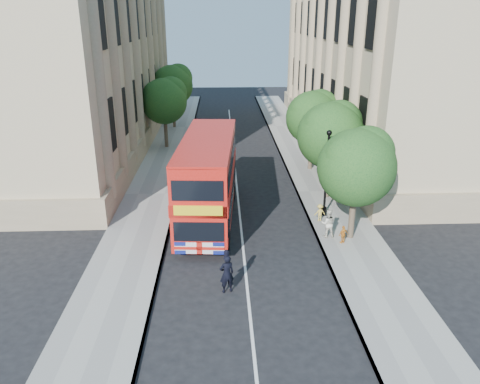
{
  "coord_description": "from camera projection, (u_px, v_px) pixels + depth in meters",
  "views": [
    {
      "loc": [
        -1.06,
        -19.36,
        11.27
      ],
      "look_at": [
        -0.07,
        4.31,
        2.3
      ],
      "focal_mm": 35.0,
      "sensor_mm": 36.0,
      "label": 1
    }
  ],
  "objects": [
    {
      "name": "child_b",
      "position": [
        320.0,
        212.0,
        26.93
      ],
      "size": [
        0.72,
        0.51,
        1.02
      ],
      "primitive_type": "imported",
      "rotation": [
        0.0,
        0.0,
        3.36
      ],
      "color": "gold",
      "rests_on": "pavement_right"
    },
    {
      "name": "double_decker_bus",
      "position": [
        208.0,
        177.0,
        26.59
      ],
      "size": [
        3.43,
        10.54,
        4.8
      ],
      "rotation": [
        0.0,
        0.0,
        -0.07
      ],
      "color": "red",
      "rests_on": "ground"
    },
    {
      "name": "box_van",
      "position": [
        211.0,
        170.0,
        32.09
      ],
      "size": [
        2.06,
        4.83,
        2.74
      ],
      "rotation": [
        0.0,
        0.0,
        0.02
      ],
      "color": "black",
      "rests_on": "ground"
    },
    {
      "name": "woman_pedestrian",
      "position": [
        328.0,
        223.0,
        24.87
      ],
      "size": [
        0.79,
        0.63,
        1.56
      ],
      "primitive_type": "imported",
      "rotation": [
        0.0,
        0.0,
        3.09
      ],
      "color": "silver",
      "rests_on": "pavement_right"
    },
    {
      "name": "tree_left_back",
      "position": [
        173.0,
        83.0,
        48.29
      ],
      "size": [
        4.2,
        4.2,
        6.65
      ],
      "color": "#473828",
      "rests_on": "ground"
    },
    {
      "name": "lamp_post",
      "position": [
        326.0,
        177.0,
        27.04
      ],
      "size": [
        0.32,
        0.32,
        5.16
      ],
      "color": "black",
      "rests_on": "pavement_right"
    },
    {
      "name": "pavement_right",
      "position": [
        322.0,
        192.0,
        31.67
      ],
      "size": [
        3.5,
        80.0,
        0.12
      ],
      "primitive_type": "cube",
      "color": "gray",
      "rests_on": "ground"
    },
    {
      "name": "tree_right_mid",
      "position": [
        331.0,
        132.0,
        29.22
      ],
      "size": [
        4.2,
        4.2,
        6.37
      ],
      "color": "#473828",
      "rests_on": "ground"
    },
    {
      "name": "tree_right_near",
      "position": [
        357.0,
        163.0,
        23.68
      ],
      "size": [
        4.0,
        4.0,
        6.08
      ],
      "color": "#473828",
      "rests_on": "ground"
    },
    {
      "name": "building_left",
      "position": [
        74.0,
        43.0,
        40.83
      ],
      "size": [
        12.0,
        38.0,
        18.0
      ],
      "primitive_type": "cube",
      "color": "#C6AE89",
      "rests_on": "ground"
    },
    {
      "name": "child_a",
      "position": [
        343.0,
        234.0,
        24.29
      ],
      "size": [
        0.61,
        0.46,
        0.97
      ],
      "primitive_type": "imported",
      "rotation": [
        0.0,
        0.0,
        3.59
      ],
      "color": "orange",
      "rests_on": "pavement_right"
    },
    {
      "name": "building_right",
      "position": [
        385.0,
        42.0,
        41.9
      ],
      "size": [
        12.0,
        38.0,
        18.0
      ],
      "primitive_type": "cube",
      "color": "#C6AE89",
      "rests_on": "ground"
    },
    {
      "name": "tree_left_far",
      "position": [
        164.0,
        99.0,
        40.91
      ],
      "size": [
        4.0,
        4.0,
        6.3
      ],
      "color": "#473828",
      "rests_on": "ground"
    },
    {
      "name": "police_constable",
      "position": [
        227.0,
        274.0,
        20.04
      ],
      "size": [
        0.75,
        0.61,
        1.77
      ],
      "primitive_type": "imported",
      "rotation": [
        0.0,
        0.0,
        3.46
      ],
      "color": "black",
      "rests_on": "ground"
    },
    {
      "name": "tree_right_far",
      "position": [
        313.0,
        115.0,
        34.87
      ],
      "size": [
        4.0,
        4.0,
        6.15
      ],
      "color": "#473828",
      "rests_on": "ground"
    },
    {
      "name": "pavement_left",
      "position": [
        152.0,
        194.0,
        31.22
      ],
      "size": [
        3.5,
        80.0,
        0.12
      ],
      "primitive_type": "cube",
      "color": "gray",
      "rests_on": "ground"
    },
    {
      "name": "ground",
      "position": [
        245.0,
        269.0,
        22.12
      ],
      "size": [
        120.0,
        120.0,
        0.0
      ],
      "primitive_type": "plane",
      "color": "black",
      "rests_on": "ground"
    }
  ]
}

